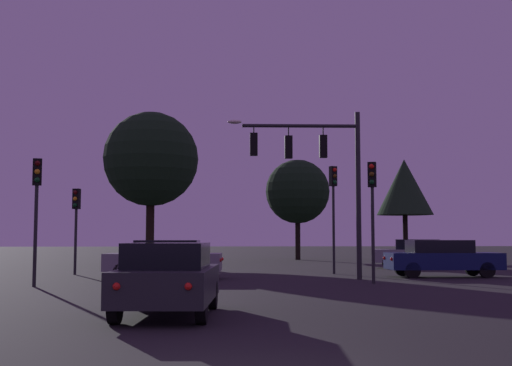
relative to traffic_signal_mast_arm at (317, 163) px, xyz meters
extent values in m
plane|color=black|center=(-4.21, 6.55, -4.57)|extent=(168.00, 168.00, 0.00)
cylinder|color=#232326|center=(1.61, -0.10, -1.28)|extent=(0.20, 0.20, 6.59)
cylinder|color=#232326|center=(-0.68, 0.03, 1.46)|extent=(4.58, 0.39, 0.14)
ellipsoid|color=#F4EACC|center=(-3.26, 0.17, 1.61)|extent=(0.56, 0.28, 0.16)
cylinder|color=#232326|center=(0.24, -0.02, 1.28)|extent=(0.05, 0.05, 0.37)
cube|color=black|center=(0.24, -0.02, 0.64)|extent=(0.31, 0.26, 0.90)
sphere|color=red|center=(0.25, 0.11, 0.92)|extent=(0.18, 0.18, 0.18)
sphere|color=#56380C|center=(0.25, 0.11, 0.64)|extent=(0.18, 0.18, 0.18)
sphere|color=#0C4219|center=(0.25, 0.11, 0.36)|extent=(0.18, 0.18, 0.18)
cylinder|color=#232326|center=(-1.13, 0.05, 1.26)|extent=(0.05, 0.05, 0.40)
cube|color=black|center=(-1.13, 0.05, 0.61)|extent=(0.31, 0.26, 0.90)
sphere|color=red|center=(-1.12, 0.19, 0.89)|extent=(0.18, 0.18, 0.18)
sphere|color=#56380C|center=(-1.12, 0.19, 0.61)|extent=(0.18, 0.18, 0.18)
sphere|color=#0C4219|center=(-1.12, 0.19, 0.33)|extent=(0.18, 0.18, 0.18)
cylinder|color=#232326|center=(-2.50, 0.13, 1.31)|extent=(0.05, 0.05, 0.30)
cube|color=black|center=(-2.50, 0.13, 0.71)|extent=(0.31, 0.26, 0.90)
sphere|color=red|center=(-2.50, 0.27, 0.99)|extent=(0.18, 0.18, 0.18)
sphere|color=#56380C|center=(-2.50, 0.27, 0.71)|extent=(0.18, 0.18, 0.18)
sphere|color=#0C4219|center=(-2.50, 0.27, 0.43)|extent=(0.18, 0.18, 0.18)
cylinder|color=#232326|center=(1.57, -2.35, -2.85)|extent=(0.12, 0.12, 3.43)
cube|color=black|center=(1.57, -2.35, -0.69)|extent=(0.36, 0.33, 0.90)
sphere|color=red|center=(1.52, -2.48, -0.41)|extent=(0.18, 0.18, 0.18)
sphere|color=#56380C|center=(1.52, -2.48, -0.69)|extent=(0.18, 0.18, 0.18)
sphere|color=#0C4219|center=(1.52, -2.48, -0.97)|extent=(0.18, 0.18, 0.18)
cylinder|color=#232326|center=(1.40, 3.73, -2.60)|extent=(0.12, 0.12, 3.94)
cube|color=black|center=(1.40, 3.73, -0.18)|extent=(0.37, 0.33, 0.90)
sphere|color=red|center=(1.45, 3.60, 0.10)|extent=(0.18, 0.18, 0.18)
sphere|color=#56380C|center=(1.45, 3.60, -0.18)|extent=(0.18, 0.18, 0.18)
sphere|color=#0C4219|center=(1.45, 3.60, -0.46)|extent=(0.18, 0.18, 0.18)
cylinder|color=#232326|center=(-10.06, -2.88, -2.88)|extent=(0.12, 0.12, 3.37)
cube|color=black|center=(-10.06, -2.88, -0.75)|extent=(0.35, 0.31, 0.90)
sphere|color=#4C0A0A|center=(-10.02, -3.02, -0.47)|extent=(0.18, 0.18, 0.18)
sphere|color=#F9A319|center=(-10.02, -3.02, -0.75)|extent=(0.18, 0.18, 0.18)
sphere|color=#0C4219|center=(-10.02, -3.02, -1.03)|extent=(0.18, 0.18, 0.18)
cylinder|color=#232326|center=(-10.05, 4.06, -3.13)|extent=(0.12, 0.12, 2.88)
cube|color=black|center=(-10.05, 4.06, -1.24)|extent=(0.35, 0.31, 0.90)
sphere|color=#4C0A0A|center=(-10.09, 3.93, -0.96)|extent=(0.18, 0.18, 0.18)
sphere|color=#F9A319|center=(-10.09, 3.93, -1.24)|extent=(0.18, 0.18, 0.18)
sphere|color=#0C4219|center=(-10.09, 3.93, -1.52)|extent=(0.18, 0.18, 0.18)
cube|color=#232328|center=(-5.21, -11.31, -3.91)|extent=(2.21, 4.15, 0.68)
cube|color=black|center=(-5.23, -11.45, -3.31)|extent=(1.78, 2.30, 0.52)
cylinder|color=black|center=(-5.90, -9.92, -4.25)|extent=(0.26, 0.66, 0.64)
cylinder|color=black|center=(-4.27, -10.07, -4.25)|extent=(0.26, 0.66, 0.64)
cylinder|color=black|center=(-6.15, -12.54, -4.25)|extent=(0.26, 0.66, 0.64)
cylinder|color=black|center=(-4.52, -12.69, -4.25)|extent=(0.26, 0.66, 0.64)
sphere|color=red|center=(-6.04, -13.24, -3.81)|extent=(0.14, 0.14, 0.14)
sphere|color=red|center=(-4.76, -13.36, -3.81)|extent=(0.14, 0.14, 0.14)
cube|color=#0F1947|center=(5.43, 1.08, -3.91)|extent=(4.65, 1.99, 0.68)
cube|color=black|center=(5.28, 1.09, -3.31)|extent=(2.54, 1.64, 0.52)
cylinder|color=black|center=(6.97, 1.80, -4.25)|extent=(0.65, 0.23, 0.64)
cylinder|color=black|center=(6.90, 0.22, -4.25)|extent=(0.65, 0.23, 0.64)
cylinder|color=black|center=(3.96, 1.94, -4.25)|extent=(0.65, 0.23, 0.64)
cylinder|color=black|center=(3.88, 0.36, -4.25)|extent=(0.65, 0.23, 0.64)
sphere|color=red|center=(3.16, 1.81, -3.81)|extent=(0.14, 0.14, 0.14)
sphere|color=red|center=(3.10, 0.56, -3.81)|extent=(0.14, 0.14, 0.14)
cube|color=gray|center=(-6.01, 0.82, -3.91)|extent=(4.65, 2.18, 0.68)
cube|color=black|center=(-5.86, 0.81, -3.31)|extent=(2.56, 1.75, 0.52)
cylinder|color=black|center=(-7.56, 0.15, -4.25)|extent=(0.65, 0.25, 0.64)
cylinder|color=black|center=(-7.42, 1.74, -4.25)|extent=(0.65, 0.25, 0.64)
cylinder|color=black|center=(-4.59, -0.10, -4.25)|extent=(0.65, 0.25, 0.64)
cylinder|color=black|center=(-4.46, 1.49, -4.25)|extent=(0.65, 0.25, 0.64)
sphere|color=red|center=(-3.81, 0.00, -3.81)|extent=(0.14, 0.14, 0.14)
sphere|color=red|center=(-3.70, 1.25, -3.81)|extent=(0.14, 0.14, 0.14)
cube|color=gray|center=(6.59, 8.24, -3.91)|extent=(4.39, 2.81, 0.68)
cube|color=black|center=(6.73, 8.20, -3.31)|extent=(2.52, 2.07, 0.52)
cylinder|color=black|center=(5.09, 7.84, -4.25)|extent=(0.67, 0.37, 0.64)
cylinder|color=black|center=(5.52, 9.36, -4.25)|extent=(0.67, 0.37, 0.64)
cylinder|color=black|center=(7.66, 7.12, -4.25)|extent=(0.67, 0.37, 0.64)
cylinder|color=black|center=(8.09, 8.64, -4.25)|extent=(0.67, 0.37, 0.64)
sphere|color=red|center=(8.38, 7.09, -3.81)|extent=(0.14, 0.14, 0.14)
sphere|color=red|center=(8.72, 8.29, -3.81)|extent=(0.14, 0.14, 0.14)
cylinder|color=black|center=(9.74, 19.44, -2.97)|extent=(0.35, 0.35, 3.20)
cone|color=black|center=(9.74, 19.44, 0.60)|extent=(3.93, 3.93, 3.94)
cylinder|color=black|center=(2.46, 21.76, -2.90)|extent=(0.37, 0.37, 3.33)
sphere|color=black|center=(2.46, 21.76, 0.40)|extent=(4.68, 4.68, 4.68)
cylinder|color=black|center=(-7.71, 15.49, -2.35)|extent=(0.52, 0.52, 4.44)
sphere|color=black|center=(-7.71, 15.49, 1.93)|extent=(5.90, 5.90, 5.90)
camera|label=1|loc=(-4.54, -25.11, -2.93)|focal=45.53mm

